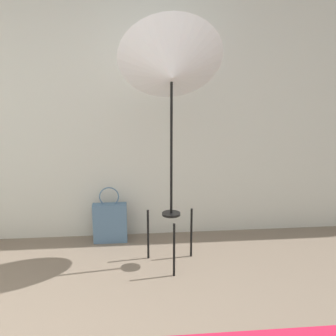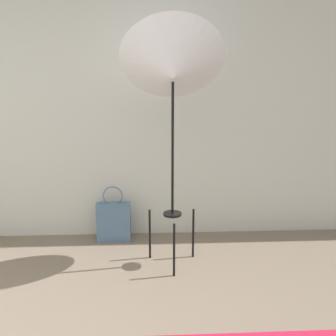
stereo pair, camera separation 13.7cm
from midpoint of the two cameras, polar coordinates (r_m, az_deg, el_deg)
wall_back at (r=3.89m, az=-3.85°, el=8.61°), size 8.00×0.05×2.60m
photo_umbrella at (r=3.18m, az=1.97°, el=14.09°), size 0.86×0.74×2.07m
tote_bag at (r=3.96m, az=-6.91°, el=-7.68°), size 0.33×0.10×0.57m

